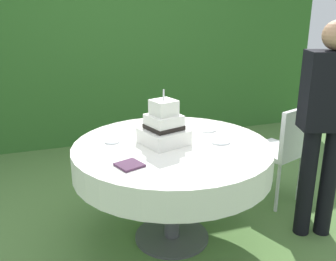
{
  "coord_description": "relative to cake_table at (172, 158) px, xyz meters",
  "views": [
    {
      "loc": [
        -0.85,
        -2.34,
        1.69
      ],
      "look_at": [
        -0.02,
        0.02,
        0.86
      ],
      "focal_mm": 40.54,
      "sensor_mm": 36.0,
      "label": 1
    }
  ],
  "objects": [
    {
      "name": "standing_person",
      "position": [
        1.05,
        -0.29,
        0.28
      ],
      "size": [
        0.41,
        0.31,
        1.6
      ],
      "color": "black",
      "rests_on": "ground_plane"
    },
    {
      "name": "ground_plane",
      "position": [
        0.0,
        0.0,
        -0.65
      ],
      "size": [
        20.0,
        20.0,
        0.0
      ],
      "primitive_type": "plane",
      "color": "#547A3D"
    },
    {
      "name": "foliage_hedge",
      "position": [
        0.0,
        2.55,
        0.5
      ],
      "size": [
        5.77,
        0.6,
        2.3
      ],
      "primitive_type": "cube",
      "color": "#336628",
      "rests_on": "ground_plane"
    },
    {
      "name": "cake_table",
      "position": [
        0.0,
        0.0,
        0.0
      ],
      "size": [
        1.4,
        1.4,
        0.76
      ],
      "color": "#4C4C51",
      "rests_on": "ground_plane"
    },
    {
      "name": "wedding_cake",
      "position": [
        -0.04,
        0.05,
        0.22
      ],
      "size": [
        0.35,
        0.35,
        0.39
      ],
      "color": "white",
      "rests_on": "cake_table"
    },
    {
      "name": "serving_plate_left",
      "position": [
        0.34,
        -0.07,
        0.11
      ],
      "size": [
        0.15,
        0.15,
        0.01
      ],
      "primitive_type": "cylinder",
      "color": "white",
      "rests_on": "cake_table"
    },
    {
      "name": "garden_chair",
      "position": [
        1.1,
        0.2,
        -0.11
      ],
      "size": [
        0.51,
        0.51,
        0.89
      ],
      "color": "white",
      "rests_on": "ground_plane"
    },
    {
      "name": "serving_plate_far",
      "position": [
        0.37,
        0.21,
        0.11
      ],
      "size": [
        0.13,
        0.13,
        0.01
      ],
      "primitive_type": "cylinder",
      "color": "white",
      "rests_on": "cake_table"
    },
    {
      "name": "napkin_stack",
      "position": [
        -0.37,
        -0.27,
        0.11
      ],
      "size": [
        0.19,
        0.19,
        0.01
      ],
      "primitive_type": "cube",
      "rotation": [
        0.0,
        0.0,
        0.35
      ],
      "color": "#4C2D47",
      "rests_on": "cake_table"
    },
    {
      "name": "serving_plate_near",
      "position": [
        -0.39,
        0.19,
        0.11
      ],
      "size": [
        0.11,
        0.11,
        0.01
      ],
      "primitive_type": "cylinder",
      "color": "white",
      "rests_on": "cake_table"
    }
  ]
}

